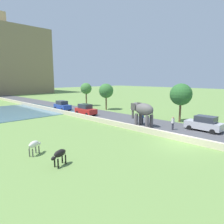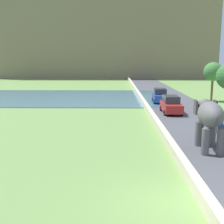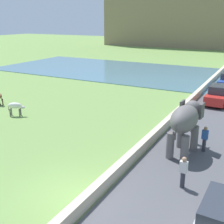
# 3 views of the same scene
# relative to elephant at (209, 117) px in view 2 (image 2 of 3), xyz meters

# --- Properties ---
(ground_plane) EXTENTS (220.00, 220.00, 0.00)m
(ground_plane) POSITION_rel_elephant_xyz_m (-3.44, -6.67, -2.04)
(ground_plane) COLOR #6B8E47
(road_surface) EXTENTS (7.00, 120.00, 0.06)m
(road_surface) POSITION_rel_elephant_xyz_m (1.56, 13.33, -2.01)
(road_surface) COLOR #4C4C51
(road_surface) RESTS_ON ground
(barrier_wall) EXTENTS (0.40, 110.00, 0.63)m
(barrier_wall) POSITION_rel_elephant_xyz_m (-2.24, 11.33, -1.72)
(barrier_wall) COLOR beige
(barrier_wall) RESTS_ON ground
(lake) EXTENTS (36.00, 18.00, 0.08)m
(lake) POSITION_rel_elephant_xyz_m (-17.44, 23.66, -2.00)
(lake) COLOR slate
(lake) RESTS_ON ground
(hill_distant) EXTENTS (64.00, 28.00, 25.28)m
(hill_distant) POSITION_rel_elephant_xyz_m (-9.44, 76.23, 10.60)
(hill_distant) COLOR #897556
(hill_distant) RESTS_ON ground
(elephant) EXTENTS (1.57, 3.51, 2.99)m
(elephant) POSITION_rel_elephant_xyz_m (0.00, 0.00, 0.00)
(elephant) COLOR #605B5B
(elephant) RESTS_ON ground
(person_beside_elephant) EXTENTS (0.36, 0.22, 1.63)m
(person_beside_elephant) POSITION_rel_elephant_xyz_m (1.04, 0.74, -1.16)
(person_beside_elephant) COLOR #33333D
(person_beside_elephant) RESTS_ON ground
(car_blue) EXTENTS (1.95, 4.08, 1.80)m
(car_blue) POSITION_rel_elephant_xyz_m (-0.01, 18.95, -1.14)
(car_blue) COLOR #2D4CA8
(car_blue) RESTS_ON ground
(car_red) EXTENTS (1.81, 4.01, 1.80)m
(car_red) POSITION_rel_elephant_xyz_m (-0.01, 11.65, -1.14)
(car_red) COLOR red
(car_red) RESTS_ON ground
(tree_near) EXTENTS (2.43, 2.43, 5.06)m
(tree_near) POSITION_rel_elephant_xyz_m (6.99, 20.47, 1.78)
(tree_near) COLOR brown
(tree_near) RESTS_ON ground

